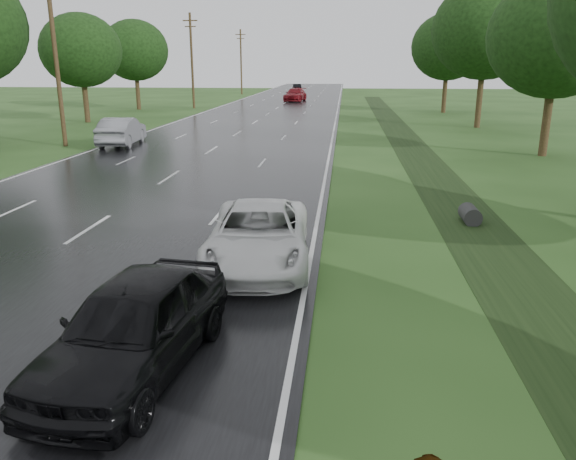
% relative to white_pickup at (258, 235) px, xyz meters
% --- Properties ---
extents(road, '(14.00, 180.00, 0.04)m').
position_rel_white_pickup_xyz_m(road, '(-5.50, 39.45, -0.74)').
color(road, black).
rests_on(road, ground).
extents(edge_stripe_east, '(0.12, 180.00, 0.01)m').
position_rel_white_pickup_xyz_m(edge_stripe_east, '(1.25, 39.45, -0.72)').
color(edge_stripe_east, silver).
rests_on(edge_stripe_east, road).
extents(edge_stripe_west, '(0.12, 180.00, 0.01)m').
position_rel_white_pickup_xyz_m(edge_stripe_west, '(-12.25, 39.45, -0.72)').
color(edge_stripe_west, silver).
rests_on(edge_stripe_west, road).
extents(center_line, '(0.12, 180.00, 0.01)m').
position_rel_white_pickup_xyz_m(center_line, '(-5.50, 39.45, -0.72)').
color(center_line, silver).
rests_on(center_line, road).
extents(drainage_ditch, '(2.20, 120.00, 0.56)m').
position_rel_white_pickup_xyz_m(drainage_ditch, '(6.00, 13.16, -0.73)').
color(drainage_ditch, black).
rests_on(drainage_ditch, ground).
extents(utility_pole_mid, '(1.60, 0.26, 10.00)m').
position_rel_white_pickup_xyz_m(utility_pole_mid, '(-14.70, 19.45, 4.44)').
color(utility_pole_mid, '#3C2818').
rests_on(utility_pole_mid, ground).
extents(utility_pole_far, '(1.60, 0.26, 10.00)m').
position_rel_white_pickup_xyz_m(utility_pole_far, '(-14.70, 49.45, 4.44)').
color(utility_pole_far, '#3C2818').
rests_on(utility_pole_far, ground).
extents(utility_pole_distant, '(1.60, 0.26, 10.00)m').
position_rel_white_pickup_xyz_m(utility_pole_distant, '(-14.70, 79.45, 4.44)').
color(utility_pole_distant, '#3C2818').
rests_on(utility_pole_distant, ground).
extents(tree_east_c, '(7.00, 7.00, 9.29)m').
position_rel_white_pickup_xyz_m(tree_east_c, '(12.70, 18.45, 5.37)').
color(tree_east_c, '#3C2818').
rests_on(tree_east_c, ground).
extents(tree_east_d, '(8.00, 8.00, 10.76)m').
position_rel_white_pickup_xyz_m(tree_east_d, '(12.30, 32.45, 6.39)').
color(tree_east_d, '#3C2818').
rests_on(tree_east_d, ground).
extents(tree_east_f, '(7.20, 7.20, 9.62)m').
position_rel_white_pickup_xyz_m(tree_east_f, '(12.00, 46.45, 5.61)').
color(tree_east_f, '#3C2818').
rests_on(tree_east_f, ground).
extents(tree_west_d, '(6.60, 6.60, 8.80)m').
position_rel_white_pickup_xyz_m(tree_west_d, '(-19.70, 33.45, 5.06)').
color(tree_west_d, '#3C2818').
rests_on(tree_west_d, ground).
extents(tree_west_f, '(7.00, 7.00, 9.29)m').
position_rel_white_pickup_xyz_m(tree_west_f, '(-20.30, 47.45, 5.37)').
color(tree_west_f, '#3C2818').
rests_on(tree_west_f, ground).
extents(white_pickup, '(2.80, 5.37, 1.44)m').
position_rel_white_pickup_xyz_m(white_pickup, '(0.00, 0.00, 0.00)').
color(white_pickup, silver).
rests_on(white_pickup, road).
extents(dark_sedan, '(2.41, 4.76, 1.55)m').
position_rel_white_pickup_xyz_m(dark_sedan, '(-1.20, -5.18, 0.05)').
color(dark_sedan, black).
rests_on(dark_sedan, road).
extents(silver_sedan, '(2.27, 5.21, 1.67)m').
position_rel_white_pickup_xyz_m(silver_sedan, '(-11.30, 19.88, 0.11)').
color(silver_sedan, gray).
rests_on(silver_sedan, road).
extents(far_car_red, '(2.93, 5.94, 1.66)m').
position_rel_white_pickup_xyz_m(far_car_red, '(-4.50, 62.35, 0.11)').
color(far_car_red, maroon).
rests_on(far_car_red, road).
extents(far_car_dark, '(2.04, 4.28, 1.35)m').
position_rel_white_pickup_xyz_m(far_car_dark, '(-6.50, 88.33, -0.05)').
color(far_car_dark, black).
rests_on(far_car_dark, road).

